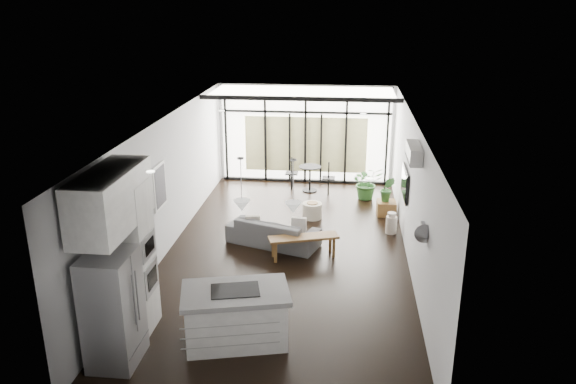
% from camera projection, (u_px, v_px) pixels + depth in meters
% --- Properties ---
extents(floor, '(5.00, 10.00, 0.00)m').
position_uv_depth(floor, '(286.00, 253.00, 11.79)').
color(floor, black).
rests_on(floor, ground).
extents(ceiling, '(5.00, 10.00, 0.00)m').
position_uv_depth(ceiling, '(286.00, 122.00, 10.88)').
color(ceiling, silver).
rests_on(ceiling, ground).
extents(wall_left, '(0.02, 10.00, 2.80)m').
position_uv_depth(wall_left, '(166.00, 186.00, 11.59)').
color(wall_left, silver).
rests_on(wall_left, ground).
extents(wall_right, '(0.02, 10.00, 2.80)m').
position_uv_depth(wall_right, '(412.00, 194.00, 11.08)').
color(wall_right, silver).
rests_on(wall_right, ground).
extents(wall_back, '(5.00, 0.02, 2.80)m').
position_uv_depth(wall_back, '(306.00, 134.00, 16.03)').
color(wall_back, silver).
rests_on(wall_back, ground).
extents(wall_front, '(5.00, 0.02, 2.80)m').
position_uv_depth(wall_front, '(240.00, 325.00, 6.63)').
color(wall_front, silver).
rests_on(wall_front, ground).
extents(glazing, '(5.00, 0.20, 2.80)m').
position_uv_depth(glazing, '(305.00, 135.00, 15.92)').
color(glazing, black).
rests_on(glazing, ground).
extents(skylight, '(4.70, 1.90, 0.06)m').
position_uv_depth(skylight, '(303.00, 91.00, 14.65)').
color(skylight, silver).
rests_on(skylight, ceiling).
extents(neighbour_building, '(3.50, 0.02, 1.60)m').
position_uv_depth(neighbour_building, '(305.00, 145.00, 16.08)').
color(neighbour_building, beige).
rests_on(neighbour_building, ground).
extents(island, '(1.80, 1.32, 0.88)m').
position_uv_depth(island, '(236.00, 316.00, 8.60)').
color(island, white).
rests_on(island, floor).
extents(cooktop, '(0.82, 0.64, 0.01)m').
position_uv_depth(cooktop, '(235.00, 290.00, 8.46)').
color(cooktop, black).
rests_on(cooktop, island).
extents(fridge, '(0.66, 0.83, 1.71)m').
position_uv_depth(fridge, '(113.00, 309.00, 8.00)').
color(fridge, '#A3A3A7').
rests_on(fridge, floor).
extents(appliance_column, '(0.64, 0.67, 2.47)m').
position_uv_depth(appliance_column, '(129.00, 258.00, 8.73)').
color(appliance_column, white).
rests_on(appliance_column, floor).
extents(upper_cabinets, '(0.62, 1.75, 0.86)m').
position_uv_depth(upper_cabinets, '(111.00, 200.00, 7.95)').
color(upper_cabinets, white).
rests_on(upper_cabinets, wall_left).
extents(pendant_left, '(0.26, 0.26, 0.18)m').
position_uv_depth(pendant_left, '(242.00, 206.00, 8.68)').
color(pendant_left, silver).
rests_on(pendant_left, ceiling).
extents(pendant_right, '(0.26, 0.26, 0.18)m').
position_uv_depth(pendant_right, '(293.00, 208.00, 8.60)').
color(pendant_right, silver).
rests_on(pendant_right, ceiling).
extents(sofa, '(2.06, 1.20, 0.77)m').
position_uv_depth(sofa, '(273.00, 227.00, 12.09)').
color(sofa, '#4D4E50').
rests_on(sofa, floor).
extents(console_bench, '(1.47, 0.78, 0.46)m').
position_uv_depth(console_bench, '(303.00, 247.00, 11.53)').
color(console_bench, brown).
rests_on(console_bench, floor).
extents(pouf, '(0.57, 0.57, 0.38)m').
position_uv_depth(pouf, '(312.00, 211.00, 13.60)').
color(pouf, beige).
rests_on(pouf, floor).
extents(crate, '(0.47, 0.47, 0.35)m').
position_uv_depth(crate, '(386.00, 208.00, 13.83)').
color(crate, brown).
rests_on(crate, floor).
extents(plant_tall, '(1.02, 1.08, 0.70)m').
position_uv_depth(plant_tall, '(367.00, 186.00, 14.89)').
color(plant_tall, '#2C5F27').
rests_on(plant_tall, floor).
extents(plant_crate, '(0.40, 0.66, 0.28)m').
position_uv_depth(plant_crate, '(387.00, 196.00, 13.73)').
color(plant_crate, '#2C5F27').
rests_on(plant_crate, crate).
extents(milk_can, '(0.26, 0.26, 0.49)m').
position_uv_depth(milk_can, '(391.00, 223.00, 12.71)').
color(milk_can, beige).
rests_on(milk_can, floor).
extents(bistro_set, '(1.57, 1.02, 0.70)m').
position_uv_depth(bistro_set, '(310.00, 179.00, 15.47)').
color(bistro_set, black).
rests_on(bistro_set, floor).
extents(tv, '(0.05, 1.10, 0.65)m').
position_uv_depth(tv, '(405.00, 183.00, 12.05)').
color(tv, black).
rests_on(tv, wall_right).
extents(ac_unit, '(0.22, 0.90, 0.30)m').
position_uv_depth(ac_unit, '(414.00, 153.00, 9.99)').
color(ac_unit, silver).
rests_on(ac_unit, wall_right).
extents(framed_art, '(0.04, 0.70, 0.90)m').
position_uv_depth(framed_art, '(159.00, 186.00, 11.06)').
color(framed_art, black).
rests_on(framed_art, wall_left).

